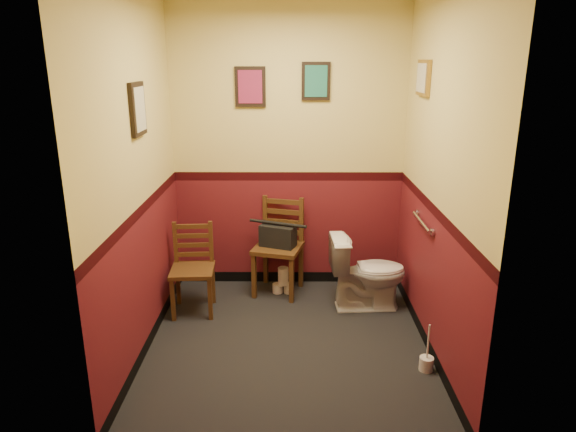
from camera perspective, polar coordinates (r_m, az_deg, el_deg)
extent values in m
cube|color=black|center=(4.26, -0.02, -13.99)|extent=(2.20, 2.40, 0.00)
cube|color=maroon|center=(4.92, 0.06, 7.18)|extent=(2.20, 0.00, 2.70)
cube|color=maroon|center=(2.59, -0.17, -2.08)|extent=(2.20, 0.00, 2.70)
cube|color=maroon|center=(3.91, -16.41, 3.85)|extent=(0.00, 2.40, 2.70)
cube|color=maroon|center=(3.90, 16.42, 3.81)|extent=(0.00, 2.40, 2.70)
cylinder|color=silver|center=(4.22, 14.61, -0.67)|extent=(0.03, 0.50, 0.03)
cylinder|color=silver|center=(4.00, 15.74, -1.77)|extent=(0.02, 0.06, 0.06)
cylinder|color=silver|center=(4.46, 14.10, 0.31)|extent=(0.02, 0.06, 0.06)
cube|color=black|center=(4.85, -4.21, 14.13)|extent=(0.28, 0.03, 0.36)
cube|color=maroon|center=(4.83, -4.23, 14.12)|extent=(0.22, 0.01, 0.30)
cube|color=black|center=(4.84, 3.12, 14.74)|extent=(0.26, 0.03, 0.34)
cube|color=#216C5C|center=(4.82, 3.13, 14.73)|extent=(0.20, 0.01, 0.28)
cube|color=black|center=(3.92, -16.37, 11.32)|extent=(0.03, 0.30, 0.38)
cube|color=#C1B998|center=(3.91, -16.12, 11.34)|extent=(0.01, 0.24, 0.31)
cube|color=olive|center=(4.38, 14.83, 14.62)|extent=(0.03, 0.34, 0.28)
cube|color=#C1B998|center=(4.37, 14.60, 14.63)|extent=(0.01, 0.28, 0.22)
imported|color=white|center=(4.73, 8.83, -6.24)|extent=(0.71, 0.43, 0.68)
cylinder|color=silver|center=(4.05, 15.11, -15.57)|extent=(0.10, 0.10, 0.10)
cylinder|color=silver|center=(3.96, 15.31, -13.45)|extent=(0.01, 0.01, 0.29)
cube|color=#4F3117|center=(4.65, -10.58, -5.96)|extent=(0.40, 0.40, 0.04)
cube|color=#4F3117|center=(4.61, -12.68, -9.04)|extent=(0.04, 0.04, 0.40)
cube|color=#4F3117|center=(4.89, -12.11, -7.39)|extent=(0.04, 0.04, 0.40)
cube|color=#4F3117|center=(4.57, -8.65, -9.05)|extent=(0.04, 0.04, 0.40)
cube|color=#4F3117|center=(4.86, -8.33, -7.38)|extent=(0.04, 0.04, 0.40)
cube|color=#4F3117|center=(4.75, -12.40, -2.96)|extent=(0.04, 0.03, 0.40)
cube|color=#4F3117|center=(4.71, -8.54, -2.91)|extent=(0.04, 0.03, 0.40)
cube|color=#4F3117|center=(4.77, -10.41, -4.20)|extent=(0.30, 0.04, 0.04)
cube|color=#4F3117|center=(4.73, -10.46, -3.19)|extent=(0.30, 0.04, 0.04)
cube|color=#4F3117|center=(4.70, -10.52, -2.17)|extent=(0.30, 0.04, 0.04)
cube|color=#4F3117|center=(4.68, -10.58, -1.14)|extent=(0.30, 0.04, 0.04)
cube|color=#4F3117|center=(4.92, -1.12, -3.57)|extent=(0.52, 0.52, 0.04)
cube|color=#4F3117|center=(4.90, -3.79, -6.62)|extent=(0.05, 0.05, 0.46)
cube|color=#4F3117|center=(5.22, -2.49, -5.05)|extent=(0.05, 0.05, 0.46)
cube|color=#4F3117|center=(4.80, 0.40, -7.09)|extent=(0.05, 0.05, 0.46)
cube|color=#4F3117|center=(5.13, 1.45, -5.46)|extent=(0.05, 0.05, 0.46)
cube|color=#4F3117|center=(5.07, -2.54, -0.21)|extent=(0.05, 0.05, 0.46)
cube|color=#4F3117|center=(4.97, 1.51, -0.54)|extent=(0.05, 0.05, 0.46)
cube|color=#4F3117|center=(5.06, -0.53, -1.76)|extent=(0.34, 0.11, 0.05)
cube|color=#4F3117|center=(5.03, -0.54, -0.65)|extent=(0.34, 0.11, 0.05)
cube|color=#4F3117|center=(5.00, -0.54, 0.46)|extent=(0.34, 0.11, 0.05)
cube|color=#4F3117|center=(4.97, -0.54, 1.59)|extent=(0.34, 0.11, 0.05)
cube|color=black|center=(4.88, -1.13, -2.21)|extent=(0.37, 0.27, 0.21)
cylinder|color=black|center=(4.84, -1.14, -0.83)|extent=(0.28, 0.13, 0.03)
cylinder|color=silver|center=(5.07, -1.15, -8.03)|extent=(0.10, 0.10, 0.09)
cylinder|color=silver|center=(5.07, 0.10, -8.03)|extent=(0.10, 0.10, 0.09)
cylinder|color=silver|center=(5.02, -0.53, -7.13)|extent=(0.10, 0.10, 0.09)
cylinder|color=silver|center=(4.97, -0.54, -6.26)|extent=(0.10, 0.10, 0.09)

